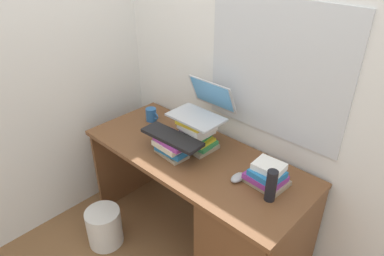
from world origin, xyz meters
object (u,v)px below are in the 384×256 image
Objects in this scene: desk at (238,227)px; water_bottle at (271,186)px; book_stack_tall at (197,133)px; book_stack_side at (267,175)px; computer_mouse at (238,178)px; mug at (151,115)px; laptop at (203,107)px; keyboard at (172,137)px; wastebasket at (104,227)px; book_stack_keyboard_riser at (173,146)px.

water_bottle is (0.18, -0.01, 0.43)m from desk.
book_stack_tall reaches higher than book_stack_side.
mug is at bearing 171.94° from computer_mouse.
book_stack_tall is 0.74× the size of laptop.
water_bottle reaches higher than keyboard.
mug is 1.13m from water_bottle.
desk is 6.79× the size of book_stack_side.
desk is 5.39× the size of wastebasket.
water_bottle is at bearing -9.95° from book_stack_tall.
book_stack_keyboard_riser is at bearing 47.56° from wastebasket.
desk is at bearing -12.86° from book_stack_tall.
computer_mouse is 0.56× the size of water_bottle.
book_stack_tall is at bearing 75.09° from book_stack_keyboard_riser.
book_stack_side is at bearing -7.66° from laptop.
mug is (-1.04, 0.04, -0.01)m from book_stack_side.
mug is 0.64× the size of water_bottle.
water_bottle is at bearing -49.25° from book_stack_side.
desk is 0.64m from book_stack_tall.
book_stack_side reaches higher than mug.
computer_mouse is 0.23m from water_bottle.
book_stack_keyboard_riser is at bearing 108.10° from keyboard.
book_stack_tall is 2.17× the size of mug.
book_stack_keyboard_riser is 1.08× the size of book_stack_side.
computer_mouse is 1.11m from wastebasket.
desk is 0.69m from keyboard.
computer_mouse is 0.88× the size of mug.
book_stack_tall reaches higher than desk.
computer_mouse is at bearing 9.35° from book_stack_keyboard_riser.
keyboard is at bearing 46.94° from wastebasket.
water_bottle reaches higher than mug.
mug is 0.41× the size of wastebasket.
book_stack_tall is 1.13× the size of book_stack_side.
computer_mouse is at bearing -13.24° from book_stack_tall.
book_stack_tall reaches higher than wastebasket.
book_stack_side reaches higher than desk.
book_stack_tall is 0.49m from mug.
keyboard is 4.04× the size of computer_mouse.
laptop is 0.82× the size of keyboard.
keyboard is at bearing -164.43° from book_stack_side.
desk is 4.46× the size of laptop.
book_stack_keyboard_riser reaches higher than mug.
book_stack_keyboard_riser is 0.49m from mug.
mug is at bearing 171.92° from desk.
book_stack_keyboard_riser is at bearing -172.00° from desk.
book_stack_side is 0.66× the size of laptop.
computer_mouse is (0.46, 0.08, -0.11)m from keyboard.
book_stack_keyboard_riser is 1.33× the size of water_bottle.
water_bottle is at bearing -7.20° from mug.
keyboard is (-0.59, -0.16, 0.07)m from book_stack_side.
laptop is 0.53m from mug.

